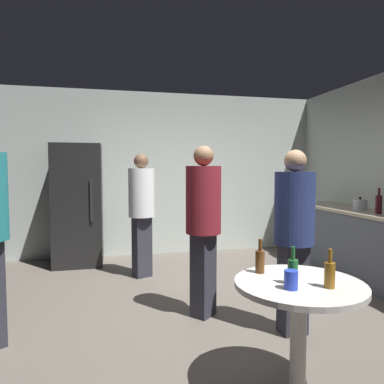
# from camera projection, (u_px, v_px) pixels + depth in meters

# --- Properties ---
(ground_plane) EXTENTS (5.20, 5.20, 0.10)m
(ground_plane) POSITION_uv_depth(u_px,v_px,m) (206.00, 319.00, 3.48)
(ground_plane) COLOR #5B544C
(wall_back) EXTENTS (5.32, 0.06, 2.70)m
(wall_back) POSITION_uv_depth(u_px,v_px,m) (166.00, 174.00, 5.95)
(wall_back) COLOR beige
(wall_back) RESTS_ON ground_plane
(refrigerator) EXTENTS (0.70, 0.68, 1.80)m
(refrigerator) POSITION_uv_depth(u_px,v_px,m) (78.00, 205.00, 5.25)
(refrigerator) COLOR black
(refrigerator) RESTS_ON ground_plane
(kitchen_counter) EXTENTS (0.64, 2.01, 0.90)m
(kitchen_counter) POSITION_uv_depth(u_px,v_px,m) (353.00, 241.00, 4.76)
(kitchen_counter) COLOR #4C515B
(kitchen_counter) RESTS_ON ground_plane
(kettle) EXTENTS (0.24, 0.17, 0.18)m
(kettle) POSITION_uv_depth(u_px,v_px,m) (360.00, 205.00, 4.54)
(kettle) COLOR #B2B2B7
(kettle) RESTS_ON kitchen_counter
(wine_bottle_on_counter) EXTENTS (0.08, 0.08, 0.31)m
(wine_bottle_on_counter) POSITION_uv_depth(u_px,v_px,m) (379.00, 204.00, 4.19)
(wine_bottle_on_counter) COLOR #3F141E
(wine_bottle_on_counter) RESTS_ON kitchen_counter
(foreground_table) EXTENTS (0.80, 0.80, 0.73)m
(foreground_table) POSITION_uv_depth(u_px,v_px,m) (299.00, 299.00, 2.18)
(foreground_table) COLOR beige
(foreground_table) RESTS_ON ground_plane
(beer_bottle_amber) EXTENTS (0.06, 0.06, 0.23)m
(beer_bottle_amber) POSITION_uv_depth(u_px,v_px,m) (330.00, 274.00, 2.06)
(beer_bottle_amber) COLOR #8C5919
(beer_bottle_amber) RESTS_ON foreground_table
(beer_bottle_brown) EXTENTS (0.06, 0.06, 0.23)m
(beer_bottle_brown) POSITION_uv_depth(u_px,v_px,m) (260.00, 261.00, 2.36)
(beer_bottle_brown) COLOR #593314
(beer_bottle_brown) RESTS_ON foreground_table
(beer_bottle_green) EXTENTS (0.06, 0.06, 0.23)m
(beer_bottle_green) POSITION_uv_depth(u_px,v_px,m) (293.00, 271.00, 2.12)
(beer_bottle_green) COLOR #26662D
(beer_bottle_green) RESTS_ON foreground_table
(plastic_cup_blue) EXTENTS (0.08, 0.08, 0.11)m
(plastic_cup_blue) POSITION_uv_depth(u_px,v_px,m) (291.00, 280.00, 2.04)
(plastic_cup_blue) COLOR blue
(plastic_cup_blue) RESTS_ON foreground_table
(person_in_maroon_shirt) EXTENTS (0.48, 0.48, 1.65)m
(person_in_maroon_shirt) POSITION_uv_depth(u_px,v_px,m) (203.00, 217.00, 3.38)
(person_in_maroon_shirt) COLOR #2D2D38
(person_in_maroon_shirt) RESTS_ON ground_plane
(person_in_white_shirt) EXTENTS (0.45, 0.45, 1.63)m
(person_in_white_shirt) POSITION_uv_depth(u_px,v_px,m) (142.00, 205.00, 4.64)
(person_in_white_shirt) COLOR #2D2D38
(person_in_white_shirt) RESTS_ON ground_plane
(person_in_navy_shirt) EXTENTS (0.36, 0.36, 1.60)m
(person_in_navy_shirt) POSITION_uv_depth(u_px,v_px,m) (294.00, 227.00, 3.02)
(person_in_navy_shirt) COLOR #2D2D38
(person_in_navy_shirt) RESTS_ON ground_plane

